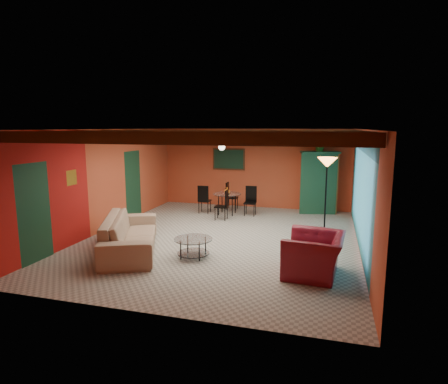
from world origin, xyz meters
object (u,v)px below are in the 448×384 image
(armchair, at_px, (314,255))
(floor_lamp, at_px, (325,204))
(vase, at_px, (227,183))
(potted_plant, at_px, (320,146))
(dining_table, at_px, (227,200))
(sofa, at_px, (130,234))
(coffee_table, at_px, (193,248))
(armoire, at_px, (319,183))

(armchair, relative_size, floor_lamp, 0.57)
(vase, bearing_deg, potted_plant, 21.06)
(potted_plant, relative_size, vase, 2.41)
(potted_plant, bearing_deg, dining_table, -158.94)
(sofa, xyz_separation_m, potted_plant, (3.91, 5.17, 1.77))
(coffee_table, relative_size, vase, 4.30)
(vase, bearing_deg, dining_table, 0.00)
(potted_plant, height_order, vase, potted_plant)
(coffee_table, bearing_deg, dining_table, 95.36)
(vase, bearing_deg, armchair, -56.50)
(floor_lamp, height_order, vase, floor_lamp)
(sofa, bearing_deg, vase, -39.63)
(coffee_table, relative_size, dining_table, 0.46)
(dining_table, height_order, floor_lamp, floor_lamp)
(sofa, distance_m, armchair, 4.04)
(sofa, xyz_separation_m, vase, (1.12, 4.09, 0.63))
(sofa, distance_m, floor_lamp, 4.42)
(coffee_table, bearing_deg, floor_lamp, 25.83)
(sofa, xyz_separation_m, dining_table, (1.12, 4.09, 0.07))
(armchair, xyz_separation_m, floor_lamp, (0.15, 1.58, 0.66))
(sofa, distance_m, coffee_table, 1.52)
(armoire, bearing_deg, floor_lamp, -99.03)
(armchair, bearing_deg, coffee_table, -91.56)
(potted_plant, bearing_deg, armoire, 0.00)
(sofa, height_order, coffee_table, sofa)
(dining_table, height_order, vase, vase)
(armchair, bearing_deg, vase, -141.57)
(armchair, relative_size, dining_table, 0.67)
(coffee_table, height_order, potted_plant, potted_plant)
(sofa, xyz_separation_m, coffee_table, (1.51, -0.02, -0.19))
(dining_table, relative_size, armoire, 0.92)
(armoire, xyz_separation_m, vase, (-2.79, -1.07, 0.06))
(armchair, bearing_deg, floor_lamp, 179.64)
(sofa, bearing_deg, floor_lamp, -97.32)
(vase, bearing_deg, armoire, 21.06)
(armoire, distance_m, vase, 2.99)
(coffee_table, height_order, vase, vase)
(sofa, distance_m, dining_table, 4.24)
(sofa, relative_size, floor_lamp, 1.29)
(armchair, bearing_deg, sofa, -89.37)
(coffee_table, relative_size, floor_lamp, 0.39)
(armchair, height_order, armoire, armoire)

